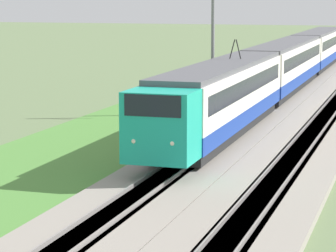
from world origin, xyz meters
TOP-DOWN VIEW (x-y plane):
  - ballast_main at (50.00, 0.00)m, footprint 240.00×4.40m
  - track_main at (50.00, 0.00)m, footprint 240.00×1.57m
  - grass_verge at (50.00, 5.33)m, footprint 240.00×9.74m
  - passenger_train at (47.70, 0.00)m, footprint 64.65×2.90m
  - catenary_mast_mid at (35.08, 2.60)m, footprint 0.22×2.56m

SIDE VIEW (x-z plane):
  - grass_verge at x=50.00m, z-range 0.00..0.12m
  - ballast_main at x=50.00m, z-range 0.00..0.30m
  - track_main at x=50.00m, z-range -0.07..0.38m
  - passenger_train at x=47.70m, z-range -0.16..5.03m
  - catenary_mast_mid at x=35.08m, z-range 0.14..9.10m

